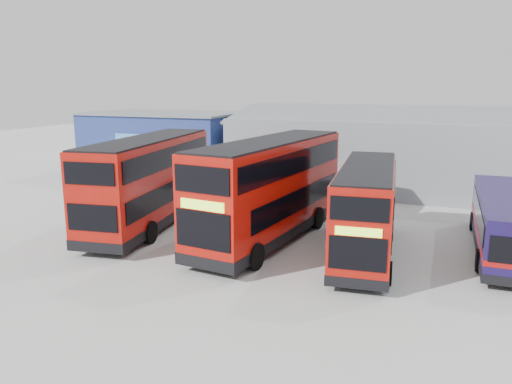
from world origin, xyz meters
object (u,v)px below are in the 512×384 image
(double_decker_centre, at_px, (270,191))
(maintenance_shed, at_px, (452,153))
(double_decker_left, at_px, (149,183))
(double_decker_right, at_px, (366,211))
(panel_van, at_px, (115,166))
(office_block, at_px, (167,143))
(single_decker_blue, at_px, (504,224))

(double_decker_centre, bearing_deg, maintenance_shed, 70.42)
(double_decker_left, distance_m, double_decker_centre, 6.68)
(double_decker_right, bearing_deg, panel_van, 148.60)
(office_block, bearing_deg, single_decker_blue, -26.37)
(office_block, height_order, double_decker_right, office_block)
(single_decker_blue, bearing_deg, maintenance_shed, -81.10)
(double_decker_centre, height_order, single_decker_blue, double_decker_centre)
(double_decker_centre, bearing_deg, double_decker_right, -0.12)
(panel_van, bearing_deg, double_decker_right, -7.59)
(office_block, relative_size, double_decker_centre, 1.06)
(office_block, distance_m, double_decker_centre, 19.73)
(double_decker_right, bearing_deg, double_decker_left, 171.71)
(double_decker_centre, relative_size, single_decker_blue, 1.18)
(double_decker_centre, height_order, double_decker_right, double_decker_centre)
(double_decker_left, height_order, double_decker_centre, double_decker_centre)
(maintenance_shed, xyz_separation_m, double_decker_centre, (-7.97, -15.88, -0.21))
(office_block, distance_m, double_decker_right, 23.60)
(maintenance_shed, xyz_separation_m, double_decker_right, (-3.36, -16.47, -0.63))
(double_decker_left, xyz_separation_m, double_decker_centre, (6.67, 0.08, 0.08))
(office_block, xyz_separation_m, panel_van, (-1.89, -4.59, -1.32))
(double_decker_left, xyz_separation_m, panel_van, (-9.25, 9.37, -1.06))
(single_decker_blue, bearing_deg, double_decker_left, 5.98)
(maintenance_shed, relative_size, double_decker_centre, 2.63)
(panel_van, bearing_deg, double_decker_centre, -12.17)
(double_decker_left, relative_size, single_decker_blue, 1.14)
(double_decker_left, height_order, panel_van, double_decker_left)
(maintenance_shed, distance_m, panel_van, 24.82)
(maintenance_shed, distance_m, double_decker_left, 21.66)
(office_block, xyz_separation_m, single_decker_blue, (24.31, -12.05, -1.26))
(maintenance_shed, relative_size, double_decker_right, 3.20)
(double_decker_centre, height_order, panel_van, double_decker_centre)
(office_block, bearing_deg, double_decker_centre, -44.69)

